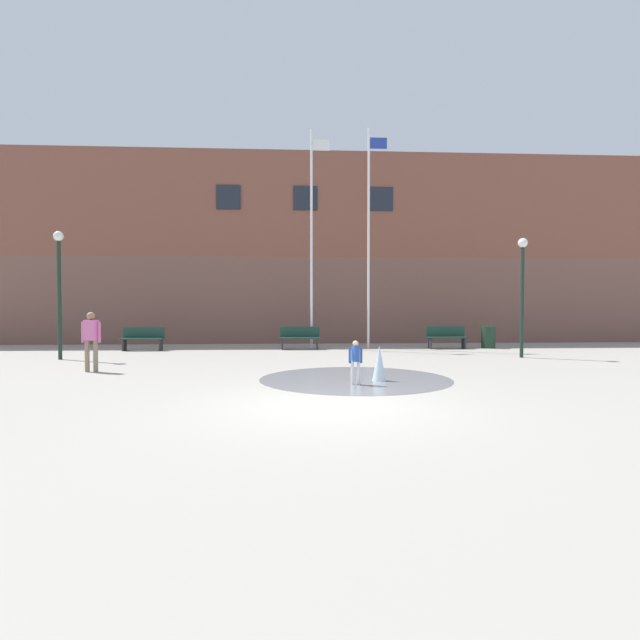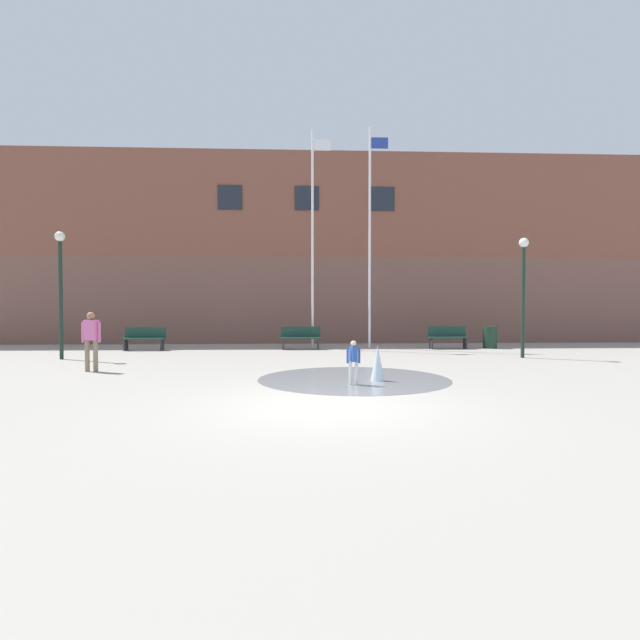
# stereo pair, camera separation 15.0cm
# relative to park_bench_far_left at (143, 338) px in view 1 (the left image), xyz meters

# --- Properties ---
(ground_plane) EXTENTS (100.00, 100.00, 0.00)m
(ground_plane) POSITION_rel_park_bench_far_left_xyz_m (6.45, -11.15, -0.48)
(ground_plane) COLOR #9E998E
(library_building) EXTENTS (36.00, 6.05, 8.89)m
(library_building) POSITION_rel_park_bench_far_left_xyz_m (6.45, 6.18, 3.96)
(library_building) COLOR brown
(library_building) RESTS_ON ground
(splash_fountain) EXTENTS (4.60, 4.60, 0.83)m
(splash_fountain) POSITION_rel_park_bench_far_left_xyz_m (7.52, -8.10, -0.33)
(splash_fountain) COLOR gray
(splash_fountain) RESTS_ON ground
(park_bench_far_left) EXTENTS (1.60, 0.44, 0.91)m
(park_bench_far_left) POSITION_rel_park_bench_far_left_xyz_m (0.00, 0.00, 0.00)
(park_bench_far_left) COLOR #28282D
(park_bench_far_left) RESTS_ON ground
(park_bench_center) EXTENTS (1.60, 0.44, 0.91)m
(park_bench_center) POSITION_rel_park_bench_far_left_xyz_m (6.14, 0.20, 0.00)
(park_bench_center) COLOR #28282D
(park_bench_center) RESTS_ON ground
(park_bench_under_right_flagpole) EXTENTS (1.60, 0.44, 0.91)m
(park_bench_under_right_flagpole) POSITION_rel_park_bench_far_left_xyz_m (12.13, 0.17, 0.00)
(park_bench_under_right_flagpole) COLOR #28282D
(park_bench_under_right_flagpole) RESTS_ON ground
(child_in_fountain) EXTENTS (0.31, 0.23, 0.99)m
(child_in_fountain) POSITION_rel_park_bench_far_left_xyz_m (7.23, -8.87, 0.10)
(child_in_fountain) COLOR silver
(child_in_fountain) RESTS_ON ground
(adult_near_bench) EXTENTS (0.50, 0.28, 1.59)m
(adult_near_bench) POSITION_rel_park_bench_far_left_xyz_m (0.51, -6.33, 0.45)
(adult_near_bench) COLOR #89755B
(adult_near_bench) RESTS_ON ground
(flagpole_left) EXTENTS (0.80, 0.10, 8.95)m
(flagpole_left) POSITION_rel_park_bench_far_left_xyz_m (6.66, 0.68, 4.25)
(flagpole_left) COLOR silver
(flagpole_left) RESTS_ON ground
(flagpole_right) EXTENTS (0.80, 0.10, 9.07)m
(flagpole_right) POSITION_rel_park_bench_far_left_xyz_m (9.02, 0.68, 4.31)
(flagpole_right) COLOR silver
(flagpole_right) RESTS_ON ground
(lamp_post_left_lane) EXTENTS (0.32, 0.32, 4.17)m
(lamp_post_left_lane) POSITION_rel_park_bench_far_left_xyz_m (-1.73, -3.16, 2.22)
(lamp_post_left_lane) COLOR #192D23
(lamp_post_left_lane) RESTS_ON ground
(lamp_post_right_lane) EXTENTS (0.32, 0.32, 4.03)m
(lamp_post_right_lane) POSITION_rel_park_bench_far_left_xyz_m (13.59, -3.41, 2.14)
(lamp_post_right_lane) COLOR #192D23
(lamp_post_right_lane) RESTS_ON ground
(trash_can) EXTENTS (0.56, 0.56, 0.90)m
(trash_can) POSITION_rel_park_bench_far_left_xyz_m (13.95, 0.33, -0.03)
(trash_can) COLOR #193323
(trash_can) RESTS_ON ground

